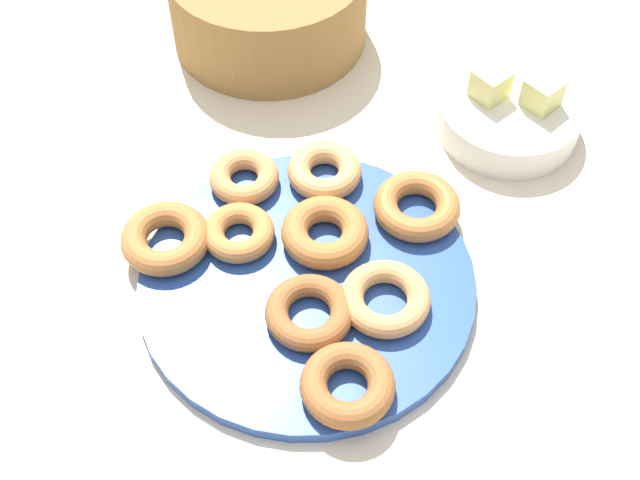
{
  "coord_description": "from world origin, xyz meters",
  "views": [
    {
      "loc": [
        0.24,
        -0.45,
        0.74
      ],
      "look_at": [
        0.0,
        0.03,
        0.05
      ],
      "focal_mm": 48.78,
      "sensor_mm": 36.0,
      "label": 1
    }
  ],
  "objects_px": {
    "donut_1": "(385,299)",
    "donut_5": "(244,177)",
    "donut_0": "(417,206)",
    "melon_chunk_right": "(542,93)",
    "donut_4": "(165,238)",
    "donut_8": "(325,232)",
    "donut_plate": "(307,283)",
    "fruit_bowl": "(509,117)",
    "donut_7": "(347,385)",
    "donut_2": "(309,312)",
    "basket": "(268,2)",
    "melon_chunk_left": "(490,84)",
    "donut_3": "(239,233)",
    "donut_6": "(324,171)"
  },
  "relations": [
    {
      "from": "donut_0",
      "to": "donut_4",
      "type": "distance_m",
      "value": 0.27
    },
    {
      "from": "donut_0",
      "to": "donut_4",
      "type": "height_order",
      "value": "same"
    },
    {
      "from": "donut_5",
      "to": "basket",
      "type": "height_order",
      "value": "basket"
    },
    {
      "from": "fruit_bowl",
      "to": "melon_chunk_left",
      "type": "xyz_separation_m",
      "value": [
        -0.03,
        0.0,
        0.04
      ]
    },
    {
      "from": "donut_2",
      "to": "basket",
      "type": "xyz_separation_m",
      "value": [
        -0.25,
        0.38,
        0.03
      ]
    },
    {
      "from": "donut_2",
      "to": "donut_6",
      "type": "relative_size",
      "value": 1.06
    },
    {
      "from": "donut_0",
      "to": "donut_1",
      "type": "xyz_separation_m",
      "value": [
        0.02,
        -0.12,
        -0.0
      ]
    },
    {
      "from": "donut_plate",
      "to": "donut_0",
      "type": "height_order",
      "value": "donut_0"
    },
    {
      "from": "donut_7",
      "to": "donut_0",
      "type": "bearing_deg",
      "value": 96.78
    },
    {
      "from": "donut_5",
      "to": "donut_8",
      "type": "xyz_separation_m",
      "value": [
        0.11,
        -0.03,
        0.0
      ]
    },
    {
      "from": "donut_0",
      "to": "melon_chunk_right",
      "type": "height_order",
      "value": "melon_chunk_right"
    },
    {
      "from": "melon_chunk_left",
      "to": "donut_plate",
      "type": "bearing_deg",
      "value": -103.99
    },
    {
      "from": "donut_5",
      "to": "donut_8",
      "type": "bearing_deg",
      "value": -14.79
    },
    {
      "from": "donut_plate",
      "to": "donut_1",
      "type": "relative_size",
      "value": 3.85
    },
    {
      "from": "donut_6",
      "to": "donut_2",
      "type": "bearing_deg",
      "value": -67.91
    },
    {
      "from": "donut_7",
      "to": "basket",
      "type": "distance_m",
      "value": 0.54
    },
    {
      "from": "donut_0",
      "to": "melon_chunk_left",
      "type": "bearing_deg",
      "value": 86.31
    },
    {
      "from": "basket",
      "to": "donut_2",
      "type": "bearing_deg",
      "value": -56.14
    },
    {
      "from": "fruit_bowl",
      "to": "donut_4",
      "type": "bearing_deg",
      "value": -127.01
    },
    {
      "from": "melon_chunk_left",
      "to": "donut_6",
      "type": "bearing_deg",
      "value": -124.11
    },
    {
      "from": "donut_0",
      "to": "melon_chunk_left",
      "type": "xyz_separation_m",
      "value": [
        0.01,
        0.18,
        0.03
      ]
    },
    {
      "from": "donut_0",
      "to": "donut_2",
      "type": "relative_size",
      "value": 1.07
    },
    {
      "from": "donut_3",
      "to": "donut_8",
      "type": "height_order",
      "value": "donut_8"
    },
    {
      "from": "donut_8",
      "to": "fruit_bowl",
      "type": "height_order",
      "value": "donut_8"
    },
    {
      "from": "donut_2",
      "to": "donut_8",
      "type": "distance_m",
      "value": 0.1
    },
    {
      "from": "donut_1",
      "to": "donut_7",
      "type": "distance_m",
      "value": 0.1
    },
    {
      "from": "melon_chunk_left",
      "to": "melon_chunk_right",
      "type": "bearing_deg",
      "value": 12.09
    },
    {
      "from": "donut_4",
      "to": "donut_8",
      "type": "relative_size",
      "value": 1.01
    },
    {
      "from": "donut_plate",
      "to": "donut_4",
      "type": "height_order",
      "value": "donut_4"
    },
    {
      "from": "basket",
      "to": "donut_0",
      "type": "bearing_deg",
      "value": -34.96
    },
    {
      "from": "donut_1",
      "to": "donut_5",
      "type": "bearing_deg",
      "value": 159.6
    },
    {
      "from": "donut_plate",
      "to": "donut_6",
      "type": "distance_m",
      "value": 0.14
    },
    {
      "from": "donut_6",
      "to": "donut_8",
      "type": "relative_size",
      "value": 0.89
    },
    {
      "from": "donut_5",
      "to": "melon_chunk_left",
      "type": "bearing_deg",
      "value": 49.12
    },
    {
      "from": "donut_plate",
      "to": "donut_1",
      "type": "distance_m",
      "value": 0.09
    },
    {
      "from": "donut_3",
      "to": "fruit_bowl",
      "type": "distance_m",
      "value": 0.36
    },
    {
      "from": "donut_4",
      "to": "melon_chunk_left",
      "type": "bearing_deg",
      "value": 56.26
    },
    {
      "from": "donut_2",
      "to": "donut_plate",
      "type": "bearing_deg",
      "value": 120.55
    },
    {
      "from": "donut_1",
      "to": "donut_8",
      "type": "relative_size",
      "value": 0.98
    },
    {
      "from": "donut_0",
      "to": "fruit_bowl",
      "type": "xyz_separation_m",
      "value": [
        0.04,
        0.18,
        -0.01
      ]
    },
    {
      "from": "melon_chunk_left",
      "to": "donut_7",
      "type": "bearing_deg",
      "value": -87.86
    },
    {
      "from": "donut_plate",
      "to": "donut_5",
      "type": "relative_size",
      "value": 4.51
    },
    {
      "from": "donut_1",
      "to": "donut_7",
      "type": "xyz_separation_m",
      "value": [
        0.01,
        -0.1,
        0.0
      ]
    },
    {
      "from": "donut_7",
      "to": "melon_chunk_right",
      "type": "distance_m",
      "value": 0.42
    },
    {
      "from": "donut_7",
      "to": "melon_chunk_right",
      "type": "height_order",
      "value": "melon_chunk_right"
    },
    {
      "from": "donut_1",
      "to": "donut_2",
      "type": "bearing_deg",
      "value": -141.18
    },
    {
      "from": "fruit_bowl",
      "to": "donut_0",
      "type": "bearing_deg",
      "value": -102.69
    },
    {
      "from": "donut_plate",
      "to": "fruit_bowl",
      "type": "distance_m",
      "value": 0.33
    },
    {
      "from": "donut_0",
      "to": "donut_6",
      "type": "bearing_deg",
      "value": 179.7
    },
    {
      "from": "donut_1",
      "to": "melon_chunk_right",
      "type": "xyz_separation_m",
      "value": [
        0.05,
        0.32,
        0.03
      ]
    }
  ]
}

